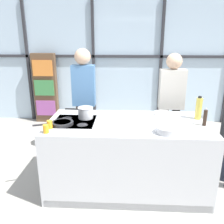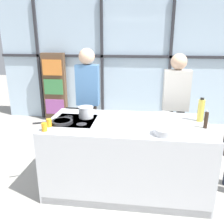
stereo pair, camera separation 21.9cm
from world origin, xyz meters
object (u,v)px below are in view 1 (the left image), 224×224
Objects in this scene: white_plate at (163,113)px; pepper_grinder at (205,117)px; spectator_far_left at (84,95)px; oil_bottle at (199,108)px; spectator_center_left at (171,100)px; mixing_bowl at (167,130)px; juice_glass_near at (46,129)px; juice_glass_far at (50,124)px; frying_pan at (62,123)px; saucepan at (85,112)px.

pepper_grinder reaches higher than white_plate.
oil_bottle is (1.62, -0.70, 0.00)m from spectator_far_left.
spectator_center_left is 6.78× the size of mixing_bowl.
spectator_center_left is at bearing 103.85° from pepper_grinder.
white_plate is 0.70m from mixing_bowl.
juice_glass_near is at bearing -162.72° from oil_bottle.
frying_pan is at bearing 50.37° from juice_glass_far.
saucepan is (0.14, -0.75, -0.06)m from spectator_far_left.
juice_glass_near is (-1.85, -0.33, -0.05)m from pepper_grinder.
white_plate is at bearing 154.94° from oil_bottle.
spectator_center_left is 0.54m from white_plate.
spectator_center_left is at bearing 30.67° from saucepan.
white_plate is 1.55m from juice_glass_far.
oil_bottle is at bearing 107.62° from spectator_center_left.
saucepan is 0.64m from juice_glass_near.
oil_bottle is (1.73, 0.30, 0.13)m from frying_pan.
white_plate is 2.91× the size of juice_glass_near.
frying_pan is 1.51× the size of oil_bottle.
white_plate is at bearing 134.58° from pepper_grinder.
spectator_far_left is 18.69× the size of juice_glass_far.
mixing_bowl reaches higher than white_plate.
mixing_bowl is at bearing -133.57° from oil_bottle.
juice_glass_near is (-1.84, -0.57, -0.10)m from oil_bottle.
juice_glass_near is (-0.36, -0.52, -0.03)m from saucepan.
frying_pan is 1.82× the size of mixing_bowl.
mixing_bowl is at bearing -94.70° from white_plate.
spectator_center_left is at bearing 77.86° from mixing_bowl.
frying_pan is 0.17m from juice_glass_far.
pepper_grinder is 1.88m from juice_glass_near.
spectator_far_left is at bearing 133.59° from mixing_bowl.
white_plate is 1.10× the size of mixing_bowl.
pepper_grinder is (0.49, 0.26, 0.06)m from mixing_bowl.
spectator_far_left reaches higher than pepper_grinder.
mixing_bowl is 1.15× the size of pepper_grinder.
oil_bottle is 3.20× the size of juice_glass_near.
saucepan is at bearing -166.84° from white_plate.
spectator_far_left is 1.88m from pepper_grinder.
oil_bottle is at bearing 13.23° from juice_glass_far.
saucepan is at bearing 100.75° from spectator_far_left.
mixing_bowl is 2.66× the size of juice_glass_near.
juice_glass_far is (-1.36, 0.07, 0.01)m from mixing_bowl.
oil_bottle reaches higher than frying_pan.
pepper_grinder reaches higher than frying_pan.
spectator_far_left reaches higher than white_plate.
mixing_bowl is at bearing -9.08° from frying_pan.
spectator_far_left reaches higher than oil_bottle.
frying_pan is at bearing 33.43° from spectator_center_left.
saucepan reaches higher than mixing_bowl.
spectator_far_left is at bearing 156.76° from oil_bottle.
juice_glass_far is (-1.84, -0.43, -0.10)m from oil_bottle.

